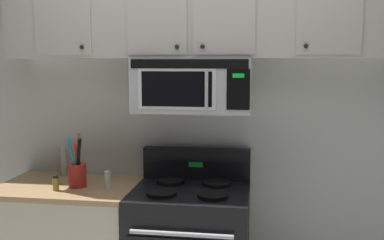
{
  "coord_description": "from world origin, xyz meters",
  "views": [
    {
      "loc": [
        0.43,
        -2.35,
        1.73
      ],
      "look_at": [
        0.0,
        0.49,
        1.35
      ],
      "focal_mm": 41.49,
      "sensor_mm": 36.0,
      "label": 1
    }
  ],
  "objects_px": {
    "pepper_mill": "(63,161)",
    "spice_jar": "(56,183)",
    "utensil_crock_red": "(77,171)",
    "over_range_microwave": "(193,85)",
    "salt_shaker": "(108,180)"
  },
  "relations": [
    {
      "from": "over_range_microwave",
      "to": "spice_jar",
      "type": "distance_m",
      "value": 1.1
    },
    {
      "from": "pepper_mill",
      "to": "spice_jar",
      "type": "bearing_deg",
      "value": -72.56
    },
    {
      "from": "over_range_microwave",
      "to": "salt_shaker",
      "type": "distance_m",
      "value": 0.84
    },
    {
      "from": "utensil_crock_red",
      "to": "spice_jar",
      "type": "height_order",
      "value": "utensil_crock_red"
    },
    {
      "from": "pepper_mill",
      "to": "spice_jar",
      "type": "relative_size",
      "value": 2.11
    },
    {
      "from": "over_range_microwave",
      "to": "utensil_crock_red",
      "type": "height_order",
      "value": "over_range_microwave"
    },
    {
      "from": "utensil_crock_red",
      "to": "spice_jar",
      "type": "relative_size",
      "value": 3.69
    },
    {
      "from": "utensil_crock_red",
      "to": "pepper_mill",
      "type": "distance_m",
      "value": 0.35
    },
    {
      "from": "pepper_mill",
      "to": "spice_jar",
      "type": "distance_m",
      "value": 0.39
    },
    {
      "from": "salt_shaker",
      "to": "over_range_microwave",
      "type": "bearing_deg",
      "value": 17.4
    },
    {
      "from": "spice_jar",
      "to": "salt_shaker",
      "type": "bearing_deg",
      "value": 15.67
    },
    {
      "from": "over_range_microwave",
      "to": "salt_shaker",
      "type": "height_order",
      "value": "over_range_microwave"
    },
    {
      "from": "salt_shaker",
      "to": "pepper_mill",
      "type": "relative_size",
      "value": 0.56
    },
    {
      "from": "pepper_mill",
      "to": "utensil_crock_red",
      "type": "bearing_deg",
      "value": -50.47
    },
    {
      "from": "over_range_microwave",
      "to": "spice_jar",
      "type": "xyz_separation_m",
      "value": [
        -0.86,
        -0.26,
        -0.63
      ]
    }
  ]
}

